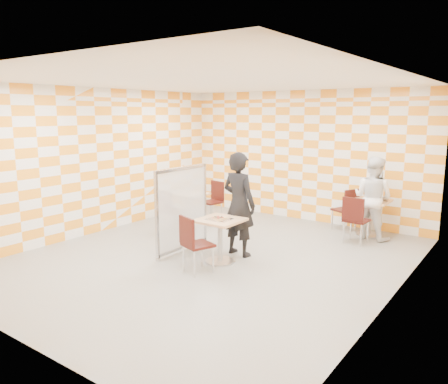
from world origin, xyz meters
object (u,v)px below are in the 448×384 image
(main_table, at_px, (220,233))
(chair_empty_far, at_px, (214,198))
(chair_main_front, at_px, (193,240))
(chair_empty_near, at_px, (169,208))
(chair_second_front, at_px, (355,217))
(man_dark, at_px, (239,204))
(second_table, at_px, (370,211))
(empty_table, at_px, (189,204))
(man_white, at_px, (373,198))
(soda_bottle, at_px, (380,195))
(sport_bottle, at_px, (367,195))
(partition, at_px, (182,209))
(chair_second_side, at_px, (348,206))

(main_table, relative_size, chair_empty_far, 0.81)
(chair_main_front, distance_m, chair_empty_near, 2.42)
(chair_second_front, relative_size, man_dark, 0.50)
(second_table, bearing_deg, empty_table, -155.27)
(chair_empty_far, bearing_deg, chair_empty_near, -94.05)
(man_white, height_order, soda_bottle, man_white)
(chair_main_front, bearing_deg, chair_second_front, 63.16)
(soda_bottle, bearing_deg, empty_table, -155.40)
(main_table, bearing_deg, sport_bottle, 65.59)
(chair_empty_far, height_order, partition, partition)
(chair_second_front, distance_m, chair_second_side, 0.92)
(chair_second_front, bearing_deg, chair_empty_near, -156.28)
(sport_bottle, bearing_deg, chair_empty_near, -145.26)
(man_dark, bearing_deg, chair_second_side, -105.26)
(second_table, xyz_separation_m, soda_bottle, (0.15, 0.06, 0.34))
(chair_second_front, relative_size, chair_empty_far, 1.00)
(second_table, xyz_separation_m, partition, (-2.45, -3.01, 0.28))
(main_table, height_order, second_table, same)
(empty_table, height_order, chair_empty_near, chair_empty_near)
(chair_second_front, height_order, partition, partition)
(chair_second_side, relative_size, sport_bottle, 4.62)
(chair_empty_near, distance_m, sport_bottle, 4.10)
(main_table, distance_m, man_white, 3.37)
(partition, bearing_deg, main_table, -5.26)
(main_table, xyz_separation_m, man_dark, (0.03, 0.52, 0.41))
(second_table, distance_m, chair_empty_near, 4.14)
(second_table, relative_size, partition, 0.48)
(main_table, bearing_deg, man_white, 61.04)
(empty_table, distance_m, chair_second_side, 3.42)
(chair_empty_near, xyz_separation_m, soda_bottle, (3.62, 2.32, 0.31))
(chair_empty_far, distance_m, man_white, 3.52)
(man_white, bearing_deg, man_dark, 67.50)
(chair_second_side, relative_size, chair_empty_far, 1.00)
(main_table, height_order, chair_second_front, chair_second_front)
(empty_table, height_order, chair_second_side, chair_second_side)
(second_table, relative_size, chair_second_side, 0.81)
(empty_table, relative_size, man_dark, 0.41)
(second_table, relative_size, chair_second_front, 0.81)
(empty_table, bearing_deg, chair_empty_far, 81.61)
(empty_table, relative_size, soda_bottle, 3.26)
(chair_empty_near, height_order, man_dark, man_dark)
(man_dark, xyz_separation_m, man_white, (1.59, 2.41, -0.09))
(sport_bottle, bearing_deg, chair_main_front, -110.96)
(man_dark, bearing_deg, partition, 31.27)
(chair_empty_far, bearing_deg, empty_table, -98.39)
(second_table, xyz_separation_m, chair_empty_far, (-3.37, -0.83, 0.04))
(chair_second_front, xyz_separation_m, chair_empty_near, (-3.41, -1.50, 0.00))
(man_dark, distance_m, sport_bottle, 2.99)
(partition, bearing_deg, chair_empty_near, 143.78)
(chair_second_side, bearing_deg, chair_main_front, -105.96)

